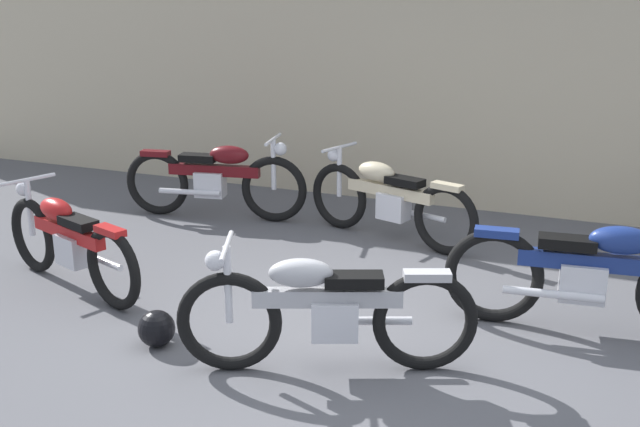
{
  "coord_description": "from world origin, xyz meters",
  "views": [
    {
      "loc": [
        1.75,
        -4.88,
        2.61
      ],
      "look_at": [
        -0.79,
        1.37,
        0.55
      ],
      "focal_mm": 42.14,
      "sensor_mm": 36.0,
      "label": 1
    }
  ],
  "objects_px": {
    "motorcycle_cream": "(389,199)",
    "motorcycle_silver": "(325,310)",
    "helmet": "(157,328)",
    "motorcycle_blue": "(593,275)",
    "motorcycle_red": "(69,242)",
    "motorcycle_maroon": "(216,179)"
  },
  "relations": [
    {
      "from": "motorcycle_silver",
      "to": "motorcycle_maroon",
      "type": "relative_size",
      "value": 0.91
    },
    {
      "from": "helmet",
      "to": "motorcycle_silver",
      "type": "bearing_deg",
      "value": 6.0
    },
    {
      "from": "motorcycle_blue",
      "to": "motorcycle_silver",
      "type": "distance_m",
      "value": 2.15
    },
    {
      "from": "helmet",
      "to": "motorcycle_cream",
      "type": "relative_size",
      "value": 0.14
    },
    {
      "from": "motorcycle_red",
      "to": "helmet",
      "type": "bearing_deg",
      "value": 172.7
    },
    {
      "from": "motorcycle_red",
      "to": "motorcycle_cream",
      "type": "distance_m",
      "value": 3.23
    },
    {
      "from": "motorcycle_silver",
      "to": "motorcycle_maroon",
      "type": "height_order",
      "value": "motorcycle_maroon"
    },
    {
      "from": "motorcycle_red",
      "to": "motorcycle_cream",
      "type": "xyz_separation_m",
      "value": [
        2.23,
        2.33,
        0.01
      ]
    },
    {
      "from": "helmet",
      "to": "motorcycle_blue",
      "type": "xyz_separation_m",
      "value": [
        2.99,
        1.47,
        0.34
      ]
    },
    {
      "from": "motorcycle_red",
      "to": "motorcycle_maroon",
      "type": "xyz_separation_m",
      "value": [
        0.15,
        2.35,
        0.03
      ]
    },
    {
      "from": "motorcycle_red",
      "to": "motorcycle_silver",
      "type": "height_order",
      "value": "motorcycle_silver"
    },
    {
      "from": "motorcycle_blue",
      "to": "motorcycle_maroon",
      "type": "relative_size",
      "value": 1.03
    },
    {
      "from": "motorcycle_silver",
      "to": "motorcycle_maroon",
      "type": "xyz_separation_m",
      "value": [
        -2.5,
        2.89,
        0.02
      ]
    },
    {
      "from": "motorcycle_cream",
      "to": "motorcycle_silver",
      "type": "height_order",
      "value": "motorcycle_silver"
    },
    {
      "from": "motorcycle_blue",
      "to": "motorcycle_maroon",
      "type": "distance_m",
      "value": 4.47
    },
    {
      "from": "motorcycle_red",
      "to": "motorcycle_maroon",
      "type": "bearing_deg",
      "value": -74.29
    },
    {
      "from": "motorcycle_cream",
      "to": "motorcycle_silver",
      "type": "distance_m",
      "value": 2.9
    },
    {
      "from": "motorcycle_cream",
      "to": "motorcycle_maroon",
      "type": "height_order",
      "value": "motorcycle_maroon"
    },
    {
      "from": "helmet",
      "to": "motorcycle_silver",
      "type": "relative_size",
      "value": 0.14
    },
    {
      "from": "helmet",
      "to": "motorcycle_red",
      "type": "height_order",
      "value": "motorcycle_red"
    },
    {
      "from": "helmet",
      "to": "motorcycle_blue",
      "type": "height_order",
      "value": "motorcycle_blue"
    },
    {
      "from": "helmet",
      "to": "motorcycle_red",
      "type": "xyz_separation_m",
      "value": [
        -1.35,
        0.68,
        0.3
      ]
    }
  ]
}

